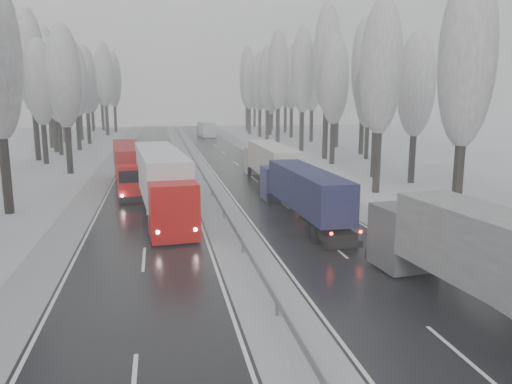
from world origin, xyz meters
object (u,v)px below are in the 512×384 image
object	(u,v)px
truck_red_white	(162,178)
truck_grey_tarp	(511,266)
box_truck_distant	(206,129)
truck_red_red	(129,163)
truck_blue_box	(302,190)
truck_cream_box	(269,161)

from	to	relation	value
truck_red_white	truck_grey_tarp	bearing A→B (deg)	-64.50
box_truck_distant	truck_red_red	world-z (taller)	truck_red_red
truck_blue_box	box_truck_distant	distance (m)	71.59
box_truck_distant	truck_blue_box	bearing A→B (deg)	-95.32
truck_red_red	truck_blue_box	bearing A→B (deg)	-56.51
truck_grey_tarp	box_truck_distant	bearing A→B (deg)	85.91
truck_cream_box	box_truck_distant	distance (m)	57.68
truck_blue_box	truck_cream_box	bearing A→B (deg)	84.91
truck_cream_box	truck_red_red	size ratio (longest dim) A/B	1.00
truck_cream_box	truck_red_white	world-z (taller)	truck_red_white
truck_blue_box	truck_cream_box	distance (m)	13.93
truck_red_white	truck_blue_box	bearing A→B (deg)	-25.09
truck_blue_box	truck_red_red	bearing A→B (deg)	127.41
truck_blue_box	truck_red_white	distance (m)	9.98
truck_grey_tarp	truck_red_white	world-z (taller)	truck_red_white
truck_grey_tarp	box_truck_distant	xyz separation A→B (m)	(-2.53, 88.76, -0.82)
truck_cream_box	truck_red_white	bearing A→B (deg)	-133.73
truck_blue_box	truck_red_white	xyz separation A→B (m)	(-9.36, 3.43, 0.54)
box_truck_distant	truck_grey_tarp	bearing A→B (deg)	-93.50
truck_blue_box	truck_cream_box	size ratio (longest dim) A/B	0.93
truck_blue_box	truck_red_red	size ratio (longest dim) A/B	0.93
box_truck_distant	truck_red_white	bearing A→B (deg)	-103.15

